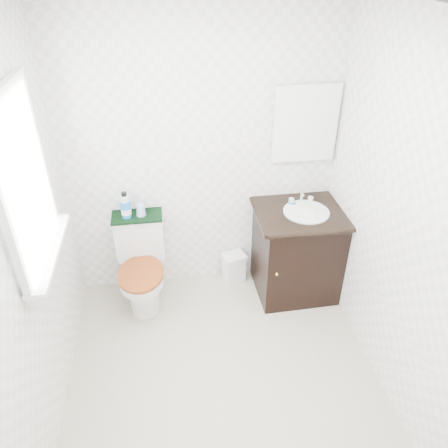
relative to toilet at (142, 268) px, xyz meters
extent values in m
plane|color=#B5A892|center=(0.56, -0.97, -0.34)|extent=(2.40, 2.40, 0.00)
plane|color=white|center=(0.56, -0.97, 2.06)|extent=(2.40, 2.40, 0.00)
plane|color=white|center=(0.56, 0.23, 0.86)|extent=(2.40, 0.00, 2.40)
plane|color=white|center=(0.56, -2.17, 0.86)|extent=(2.40, 0.00, 2.40)
plane|color=white|center=(-0.54, -0.97, 0.86)|extent=(0.00, 2.40, 2.40)
plane|color=white|center=(1.66, -0.97, 0.86)|extent=(0.00, 2.40, 2.40)
cube|color=white|center=(-0.51, -0.72, 1.21)|extent=(0.02, 0.70, 0.90)
cube|color=silver|center=(1.37, 0.21, 1.11)|extent=(0.50, 0.02, 0.60)
cylinder|color=silver|center=(0.00, -0.15, -0.15)|extent=(0.25, 0.25, 0.38)
cube|color=silver|center=(0.00, 0.10, -0.15)|extent=(0.25, 0.28, 0.38)
cube|color=silver|center=(0.00, 0.12, 0.22)|extent=(0.40, 0.18, 0.36)
cube|color=silver|center=(0.00, 0.12, 0.41)|extent=(0.42, 0.20, 0.03)
cylinder|color=silver|center=(0.00, -0.19, 0.04)|extent=(0.36, 0.36, 0.08)
cylinder|color=brown|center=(0.00, -0.19, 0.09)|extent=(0.38, 0.38, 0.03)
cube|color=black|center=(1.32, -0.06, 0.05)|extent=(0.68, 0.58, 0.78)
cube|color=black|center=(1.32, -0.06, 0.46)|extent=(0.72, 0.62, 0.04)
cylinder|color=silver|center=(1.35, -0.09, 0.49)|extent=(0.37, 0.37, 0.01)
ellipsoid|color=silver|center=(1.35, -0.09, 0.43)|extent=(0.32, 0.32, 0.16)
cylinder|color=silver|center=(1.35, 0.06, 0.53)|extent=(0.02, 0.02, 0.10)
cube|color=white|center=(0.81, 0.13, -0.21)|extent=(0.21, 0.18, 0.26)
cube|color=white|center=(0.81, 0.13, -0.07)|extent=(0.24, 0.21, 0.03)
cube|color=black|center=(0.00, 0.12, 0.44)|extent=(0.41, 0.22, 0.02)
cylinder|color=blue|center=(-0.08, 0.11, 0.52)|extent=(0.08, 0.08, 0.15)
cylinder|color=silver|center=(-0.08, 0.11, 0.62)|extent=(0.08, 0.08, 0.05)
cylinder|color=black|center=(-0.08, 0.11, 0.65)|extent=(0.04, 0.04, 0.03)
cone|color=#88A8DF|center=(0.04, 0.12, 0.49)|extent=(0.08, 0.08, 0.10)
ellipsoid|color=#16626C|center=(1.28, 0.04, 0.49)|extent=(0.08, 0.05, 0.02)
camera|label=1|loc=(0.26, -2.97, 2.30)|focal=35.00mm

